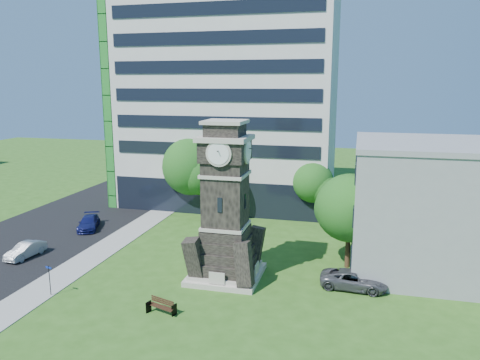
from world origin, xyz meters
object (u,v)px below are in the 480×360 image
(clock_tower, at_px, (226,212))
(street_sign, at_px, (49,277))
(park_bench, at_px, (162,306))
(car_street_mid, at_px, (26,250))
(car_east_lot, at_px, (354,280))
(car_street_north, at_px, (89,223))

(clock_tower, bearing_deg, street_sign, -150.72)
(park_bench, distance_m, street_sign, 8.79)
(clock_tower, bearing_deg, car_street_mid, -179.18)
(park_bench, bearing_deg, car_east_lot, 47.90)
(car_street_mid, xyz_separation_m, park_bench, (15.59, -6.48, -0.11))
(car_street_mid, relative_size, park_bench, 2.00)
(clock_tower, xyz_separation_m, car_street_north, (-17.22, 8.30, -4.62))
(clock_tower, height_order, park_bench, clock_tower)
(car_street_mid, bearing_deg, car_street_north, 89.96)
(car_east_lot, bearing_deg, street_sign, 110.79)
(car_east_lot, distance_m, park_bench, 14.08)
(car_street_north, bearing_deg, street_sign, -89.94)
(car_street_north, bearing_deg, park_bench, -67.90)
(park_bench, bearing_deg, clock_tower, 87.83)
(clock_tower, distance_m, street_sign, 13.42)
(car_street_north, height_order, park_bench, car_street_north)
(car_east_lot, relative_size, park_bench, 2.54)
(car_east_lot, bearing_deg, park_bench, 123.29)
(car_street_mid, relative_size, car_street_north, 0.85)
(clock_tower, height_order, car_east_lot, clock_tower)
(car_street_north, bearing_deg, car_east_lot, -38.91)
(clock_tower, distance_m, car_street_north, 19.66)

